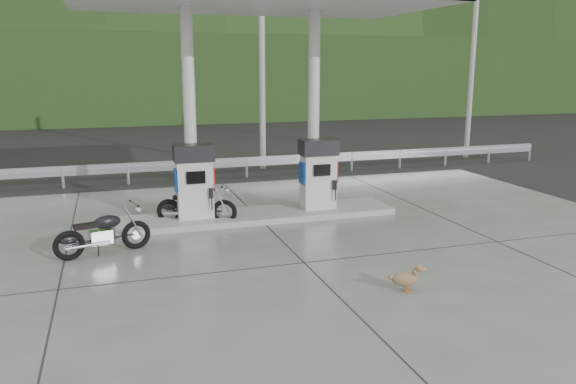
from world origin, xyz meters
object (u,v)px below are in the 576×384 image
object	(u,v)px
gas_pump_left	(194,182)
duck	(405,280)
gas_pump_right	(318,174)
motorcycle_left	(103,234)
motorcycle_right	(197,206)

from	to	relation	value
gas_pump_left	duck	world-z (taller)	gas_pump_left
gas_pump_right	duck	world-z (taller)	gas_pump_right
motorcycle_left	duck	size ratio (longest dim) A/B	3.26
gas_pump_right	duck	size ratio (longest dim) A/B	3.19
gas_pump_right	duck	bearing A→B (deg)	-94.58
gas_pump_right	motorcycle_right	distance (m)	3.23
gas_pump_right	motorcycle_right	size ratio (longest dim) A/B	0.97
gas_pump_left	gas_pump_right	xyz separation A→B (m)	(3.20, 0.00, 0.00)
gas_pump_left	motorcycle_left	world-z (taller)	gas_pump_left
gas_pump_left	gas_pump_right	world-z (taller)	same
gas_pump_left	duck	xyz separation A→B (m)	(2.77, -5.36, -0.85)
gas_pump_right	motorcycle_right	xyz separation A→B (m)	(-3.18, -0.02, -0.61)
gas_pump_left	duck	bearing A→B (deg)	-62.66
gas_pump_right	motorcycle_left	size ratio (longest dim) A/B	0.98
motorcycle_left	gas_pump_right	bearing A→B (deg)	3.02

